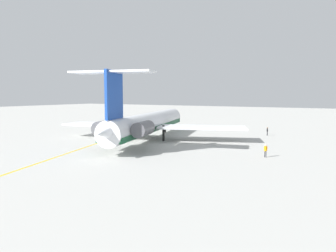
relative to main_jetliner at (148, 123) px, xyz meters
name	(u,v)px	position (x,y,z in m)	size (l,w,h in m)	color
ground	(96,137)	(1.96, -11.01, -3.20)	(326.94, 326.94, 0.00)	#ADADA8
main_jetliner	(148,123)	(0.00, 0.00, 0.00)	(39.65, 35.51, 11.74)	silver
ground_crew_near_nose	(267,130)	(-17.82, 17.58, -2.09)	(0.44, 0.28, 1.75)	black
ground_crew_near_tail	(266,149)	(4.67, 22.35, -2.08)	(0.28, 0.43, 1.78)	black
safety_cone_nose	(109,125)	(-15.56, -22.92, -2.93)	(0.40, 0.40, 0.55)	#EA590F
safety_cone_wingtip	(246,129)	(-25.99, 10.77, -2.93)	(0.40, 0.40, 0.55)	#EA590F
taxiway_centreline	(117,137)	(-1.09, -8.18, -3.20)	(98.71, 0.36, 0.01)	gold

